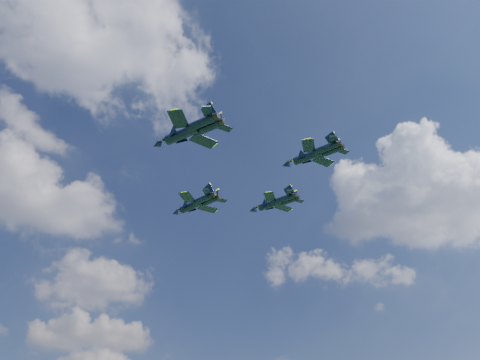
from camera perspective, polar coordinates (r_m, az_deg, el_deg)
name	(u,v)px	position (r m, az deg, el deg)	size (l,w,h in m)	color
jet_lead	(190,206)	(114.81, -6.08, -3.19)	(11.61, 15.92, 3.80)	black
jet_left	(180,135)	(95.19, -7.33, 5.49)	(13.32, 17.61, 4.33)	black
jet_right	(269,205)	(115.64, 3.52, -3.03)	(10.70, 14.34, 3.49)	black
jet_slot	(306,157)	(99.95, 8.04, 2.79)	(10.99, 14.74, 3.58)	black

